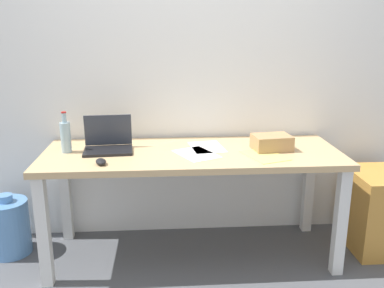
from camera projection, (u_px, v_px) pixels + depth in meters
The scene contains 12 objects.
ground_plane at pixel (192, 253), 2.99m from camera, with size 8.00×8.00×0.00m, color #515459.
back_wall at pixel (188, 63), 3.04m from camera, with size 5.20×0.08×2.60m, color white.
desk at pixel (192, 165), 2.81m from camera, with size 1.96×0.73×0.76m.
laptop_left at pixel (108, 143), 2.79m from camera, with size 0.33×0.25×0.23m.
beer_bottle at pixel (66, 136), 2.74m from camera, with size 0.07×0.07×0.27m.
computer_mouse at pixel (101, 162), 2.52m from camera, with size 0.06×0.10×0.03m, color black.
cardboard_box at pixel (272, 142), 2.81m from camera, with size 0.25×0.18×0.10m, color tan.
paper_sheet_near_back at pixel (207, 147), 2.88m from camera, with size 0.21×0.30×0.00m, color white.
paper_sheet_center at pixel (197, 154), 2.72m from camera, with size 0.21×0.30×0.00m, color white.
paper_sheet_front_right at pixel (265, 156), 2.69m from camera, with size 0.21×0.30×0.00m, color #F4E06B.
water_cooler_jug at pixel (9, 227), 2.95m from camera, with size 0.29×0.29×0.44m.
filing_cabinet at pixel (378, 211), 3.01m from camera, with size 0.40×0.48×0.57m, color #C68938.
Camera 1 is at (-0.19, -2.66, 1.56)m, focal length 39.47 mm.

